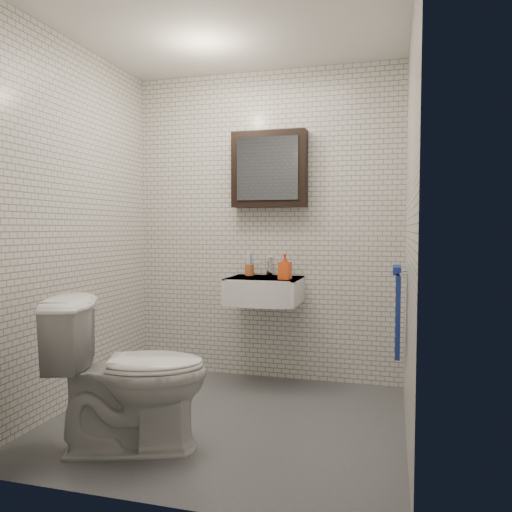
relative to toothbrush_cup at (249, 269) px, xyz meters
name	(u,v)px	position (x,y,z in m)	size (l,w,h in m)	color
ground	(227,420)	(0.11, -0.90, -0.90)	(2.20, 2.00, 0.01)	#4A4C51
room_shell	(226,190)	(0.11, -0.90, 0.57)	(2.22, 2.02, 2.51)	silver
washbasin	(263,290)	(0.16, -0.16, -0.14)	(0.55, 0.50, 0.20)	white
faucet	(269,267)	(0.16, 0.03, 0.02)	(0.06, 0.20, 0.15)	silver
mirror_cabinet	(269,169)	(0.16, 0.03, 0.80)	(0.60, 0.15, 0.60)	black
towel_rail	(398,307)	(1.15, -0.55, -0.18)	(0.09, 0.30, 0.58)	silver
toothbrush_cup	(249,269)	(0.00, 0.00, 0.00)	(0.08, 0.08, 0.20)	#B3582C
soap_bottle	(285,267)	(0.34, -0.23, 0.05)	(0.09, 0.09, 0.19)	#FA5D1A
toilet	(130,373)	(-0.28, -1.41, -0.47)	(0.48, 0.84, 0.86)	white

